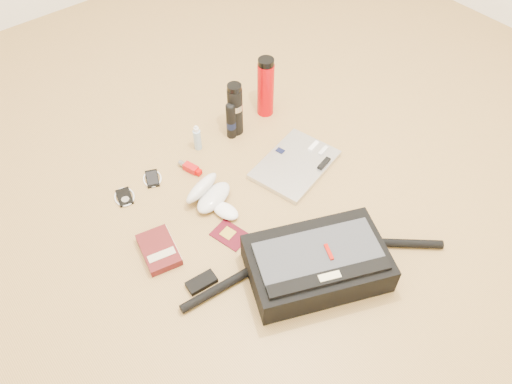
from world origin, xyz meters
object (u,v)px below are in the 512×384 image
Objects in this scene: messenger_bag at (316,263)px; laptop at (295,164)px; thermos_black at (235,109)px; book at (159,250)px; thermos_red at (266,87)px.

messenger_bag reaches higher than laptop.
thermos_black is (0.24, 0.78, 0.07)m from messenger_bag.
messenger_bag is at bearing -35.59° from book.
messenger_bag is 3.54× the size of thermos_black.
thermos_red is at bearing 36.49° from book.
thermos_red is (0.13, 0.36, 0.13)m from laptop.
laptop is 0.70m from book.
book is 0.91m from thermos_red.
laptop and book have the same top height.
laptop is 0.41m from thermos_red.
messenger_bag is 0.59m from book.
laptop is 1.39× the size of thermos_red.
thermos_red is at bearing 55.63° from laptop.
book is (-0.39, 0.43, -0.05)m from messenger_bag.
laptop is at bearing 79.03° from messenger_bag.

